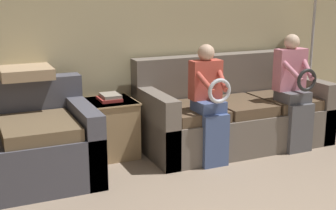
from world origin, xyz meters
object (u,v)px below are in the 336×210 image
Objects in this scene: side_shelf at (110,127)px; book_stack at (110,97)px; couch_main at (232,115)px; throw_pillow at (26,72)px; child_left_seated at (210,100)px; floor_lamp at (315,7)px; child_right_seated at (294,89)px.

side_shelf is 0.31m from book_stack.
throw_pillow is (-2.11, 0.24, 0.58)m from couch_main.
floor_lamp is (1.73, 0.61, 0.83)m from child_left_seated.
floor_lamp reaches higher than book_stack.
floor_lamp is (2.55, 0.03, 1.16)m from side_shelf.
throw_pillow reaches higher than book_stack.
floor_lamp is at bearing 9.73° from couch_main.
book_stack is at bearing 162.48° from child_right_seated.
child_right_seated is at bearing 0.26° from child_left_seated.
couch_main is 1.68× the size of child_right_seated.
side_shelf is 1.24× the size of throw_pillow.
couch_main is at bearing 142.04° from child_right_seated.
floor_lamp is at bearing 19.39° from child_left_seated.
side_shelf is at bearing 162.57° from child_right_seated.
throw_pillow is at bearing 175.62° from book_stack.
child_right_seated is 2.70m from throw_pillow.
book_stack is 0.53× the size of throw_pillow.
book_stack is (-1.32, 0.18, 0.28)m from couch_main.
side_shelf is at bearing -142.92° from book_stack.
side_shelf is at bearing 172.21° from couch_main.
book_stack is (-1.83, 0.58, -0.04)m from child_right_seated.
couch_main reaches higher than book_stack.
child_right_seated is at bearing -13.71° from throw_pillow.
child_left_seated is 1.01m from book_stack.
throw_pillow is at bearing 179.41° from floor_lamp.
throw_pillow reaches higher than couch_main.
child_left_seated is 2.00× the size of side_shelf.
child_left_seated is (-0.50, -0.40, 0.30)m from couch_main.
side_shelf is (-1.83, 0.57, -0.35)m from child_right_seated.
side_shelf is at bearing -4.57° from throw_pillow.
child_left_seated is at bearing -35.15° from side_shelf.
child_left_seated is 0.95× the size of child_right_seated.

